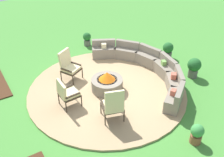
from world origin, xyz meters
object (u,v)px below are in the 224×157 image
at_px(potted_plant_0, 197,133).
at_px(curved_stone_bench, 147,67).
at_px(potted_plant_3, 168,50).
at_px(fire_pit, 107,83).
at_px(lounge_chair_front_right, 67,93).
at_px(lounge_chair_back_left, 113,105).
at_px(potted_plant_2, 194,67).
at_px(lounge_chair_front_left, 69,65).
at_px(potted_plant_1, 87,39).

bearing_deg(potted_plant_0, curved_stone_bench, 164.80).
bearing_deg(potted_plant_3, fire_pit, -78.13).
bearing_deg(potted_plant_0, lounge_chair_front_right, -143.45).
height_order(curved_stone_bench, potted_plant_3, curved_stone_bench).
xyz_separation_m(lounge_chair_back_left, potted_plant_3, (-2.12, 4.00, -0.26)).
bearing_deg(potted_plant_2, lounge_chair_front_left, -118.82).
bearing_deg(lounge_chair_front_right, potted_plant_1, 141.15).
xyz_separation_m(potted_plant_0, potted_plant_1, (-6.82, 0.14, -0.00)).
bearing_deg(potted_plant_3, lounge_chair_front_left, -98.08).
bearing_deg(lounge_chair_back_left, lounge_chair_front_left, 110.50).
distance_m(curved_stone_bench, lounge_chair_front_right, 3.35).
bearing_deg(potted_plant_1, lounge_chair_back_left, -18.51).
bearing_deg(fire_pit, lounge_chair_back_left, -23.99).
distance_m(potted_plant_1, potted_plant_2, 4.92).
xyz_separation_m(lounge_chair_front_right, potted_plant_3, (-0.82, 4.91, -0.22)).
relative_size(fire_pit, potted_plant_1, 1.77).
relative_size(lounge_chair_front_left, potted_plant_2, 1.48).
xyz_separation_m(lounge_chair_front_left, lounge_chair_back_left, (2.72, 0.20, 0.00)).
relative_size(potted_plant_2, potted_plant_3, 1.13).
bearing_deg(potted_plant_0, potted_plant_2, 135.91).
bearing_deg(potted_plant_1, fire_pit, -16.17).
distance_m(lounge_chair_back_left, potted_plant_2, 3.88).
relative_size(potted_plant_0, potted_plant_3, 0.91).
distance_m(fire_pit, potted_plant_3, 3.45).
height_order(fire_pit, lounge_chair_back_left, lounge_chair_back_left).
bearing_deg(potted_plant_0, potted_plant_1, 178.80).
height_order(potted_plant_1, potted_plant_3, potted_plant_3).
bearing_deg(lounge_chair_front_right, fire_pit, 90.47).
relative_size(lounge_chair_front_right, potted_plant_3, 1.50).
relative_size(potted_plant_0, potted_plant_1, 1.00).
bearing_deg(lounge_chair_front_right, lounge_chair_back_left, 31.04).
distance_m(potted_plant_0, potted_plant_2, 3.37).
distance_m(curved_stone_bench, potted_plant_1, 3.45).
relative_size(curved_stone_bench, lounge_chair_front_left, 4.22).
xyz_separation_m(curved_stone_bench, lounge_chair_front_left, (-1.18, -2.63, 0.28)).
height_order(potted_plant_0, potted_plant_3, potted_plant_3).
bearing_deg(potted_plant_2, fire_pit, -105.91).
distance_m(fire_pit, curved_stone_bench, 1.81).
bearing_deg(potted_plant_3, potted_plant_2, -5.74).
distance_m(potted_plant_0, potted_plant_3, 4.76).
bearing_deg(potted_plant_1, lounge_chair_front_left, -40.19).
relative_size(fire_pit, potted_plant_2, 1.41).
height_order(potted_plant_2, potted_plant_3, potted_plant_2).
bearing_deg(potted_plant_1, curved_stone_bench, 13.35).
relative_size(curved_stone_bench, potted_plant_2, 6.23).
relative_size(lounge_chair_front_left, potted_plant_3, 1.67).
xyz_separation_m(fire_pit, potted_plant_1, (-3.48, 1.01, -0.00)).
distance_m(fire_pit, lounge_chair_front_left, 1.57).
height_order(curved_stone_bench, potted_plant_2, curved_stone_bench).
distance_m(lounge_chair_front_left, lounge_chair_front_right, 1.58).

